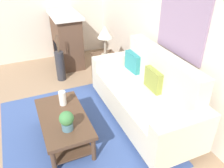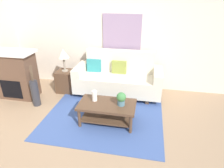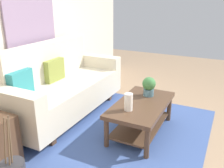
{
  "view_description": "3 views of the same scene",
  "coord_description": "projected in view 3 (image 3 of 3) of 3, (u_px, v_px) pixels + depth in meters",
  "views": [
    {
      "loc": [
        2.59,
        -0.12,
        2.4
      ],
      "look_at": [
        -0.03,
        1.01,
        0.67
      ],
      "focal_mm": 37.32,
      "sensor_mm": 36.0,
      "label": 1
    },
    {
      "loc": [
        0.82,
        -2.91,
        2.36
      ],
      "look_at": [
        0.1,
        0.8,
        0.59
      ],
      "focal_mm": 31.18,
      "sensor_mm": 36.0,
      "label": 2
    },
    {
      "loc": [
        -2.59,
        -0.68,
        1.71
      ],
      "look_at": [
        0.18,
        0.7,
        0.59
      ],
      "focal_mm": 39.07,
      "sensor_mm": 36.0,
      "label": 3
    }
  ],
  "objects": [
    {
      "name": "coffee_table",
      "position": [
        141.0,
        111.0,
        3.13
      ],
      "size": [
        1.1,
        0.6,
        0.43
      ],
      "color": "#513826",
      "rests_on": "ground_plane"
    },
    {
      "name": "potted_plant_tabletop",
      "position": [
        149.0,
        86.0,
        3.28
      ],
      "size": [
        0.18,
        0.18,
        0.26
      ],
      "color": "slate",
      "rests_on": "coffee_table"
    },
    {
      "name": "floor_vase_branch_c",
      "position": [
        9.0,
        142.0,
        1.63
      ],
      "size": [
        0.03,
        0.04,
        0.36
      ],
      "primitive_type": "cylinder",
      "rotation": [
        0.08,
        0.05,
        0.0
      ],
      "color": "brown",
      "rests_on": "floor_vase"
    },
    {
      "name": "couch",
      "position": [
        62.0,
        87.0,
        3.63
      ],
      "size": [
        2.11,
        0.84,
        1.08
      ],
      "color": "beige",
      "rests_on": "ground_plane"
    },
    {
      "name": "tabletop_vase",
      "position": [
        129.0,
        102.0,
        2.86
      ],
      "size": [
        0.1,
        0.1,
        0.21
      ],
      "primitive_type": "cylinder",
      "color": "white",
      "rests_on": "coffee_table"
    },
    {
      "name": "throw_pillow_olive",
      "position": [
        54.0,
        70.0,
        3.6
      ],
      "size": [
        0.36,
        0.12,
        0.32
      ],
      "primitive_type": "cube",
      "rotation": [
        0.0,
        0.0,
        0.0
      ],
      "color": "olive",
      "rests_on": "couch"
    },
    {
      "name": "ground_plane",
      "position": [
        155.0,
        141.0,
        3.05
      ],
      "size": [
        9.69,
        9.69,
        0.0
      ],
      "primitive_type": "plane",
      "color": "#9E7F60"
    },
    {
      "name": "area_rug",
      "position": [
        119.0,
        131.0,
        3.26
      ],
      "size": [
        2.4,
        2.2,
        0.01
      ],
      "primitive_type": "cube",
      "color": "#3D5693",
      "rests_on": "ground_plane"
    },
    {
      "name": "throw_pillow_teal",
      "position": [
        20.0,
        83.0,
        3.05
      ],
      "size": [
        0.37,
        0.15,
        0.32
      ],
      "primitive_type": "cube",
      "rotation": [
        0.0,
        0.0,
        0.08
      ],
      "color": "teal",
      "rests_on": "couch"
    },
    {
      "name": "framed_painting",
      "position": [
        30.0,
        14.0,
        3.47
      ],
      "size": [
        0.96,
        0.03,
        0.88
      ],
      "primitive_type": "cube",
      "color": "gray"
    },
    {
      "name": "floor_vase_branch_a",
      "position": [
        10.0,
        140.0,
        1.66
      ],
      "size": [
        0.04,
        0.02,
        0.36
      ],
      "primitive_type": "cylinder",
      "rotation": [
        0.01,
        0.07,
        0.0
      ],
      "color": "brown",
      "rests_on": "floor_vase"
    },
    {
      "name": "floor_vase_branch_b",
      "position": [
        5.0,
        141.0,
        1.65
      ],
      "size": [
        0.04,
        0.04,
        0.36
      ],
      "primitive_type": "cylinder",
      "rotation": [
        0.08,
        0.07,
        0.0
      ],
      "color": "brown",
      "rests_on": "floor_vase"
    },
    {
      "name": "wall_back",
      "position": [
        22.0,
        23.0,
        3.44
      ],
      "size": [
        5.69,
        0.1,
        2.7
      ],
      "primitive_type": "cube",
      "color": "beige",
      "rests_on": "ground_plane"
    }
  ]
}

